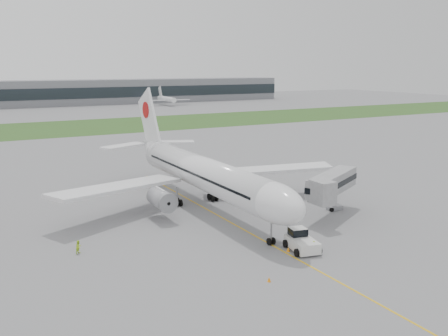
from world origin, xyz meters
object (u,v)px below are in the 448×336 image
pushback_tug (301,241)px  airliner (201,171)px  jet_bridge (331,185)px  ground_crew_near (313,247)px

pushback_tug → airliner: bearing=106.8°
jet_bridge → ground_crew_near: (-11.58, -10.69, -4.06)m
airliner → jet_bridge: 20.10m
airliner → jet_bridge: airliner is taller
pushback_tug → jet_bridge: size_ratio=0.40×
pushback_tug → jet_bridge: jet_bridge is taller
jet_bridge → ground_crew_near: jet_bridge is taller
ground_crew_near → jet_bridge: bearing=-132.9°
jet_bridge → airliner: bearing=106.8°
airliner → ground_crew_near: 25.41m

